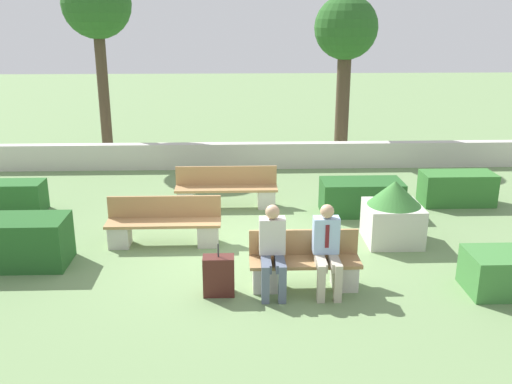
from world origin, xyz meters
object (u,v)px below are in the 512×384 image
at_px(person_seated_woman, 273,246).
at_px(person_seated_man, 327,246).
at_px(bench_front, 305,267).
at_px(planter_corner_left, 393,212).
at_px(bench_left_side, 226,192).
at_px(tree_center_left, 346,33).
at_px(suitcase, 219,276).
at_px(tree_leftmost, 97,8).
at_px(bench_right_side, 164,227).

bearing_deg(person_seated_woman, person_seated_man, -0.04).
xyz_separation_m(bench_front, planter_corner_left, (1.78, 1.70, 0.26)).
xyz_separation_m(bench_left_side, tree_center_left, (3.27, 4.68, 3.07)).
height_order(suitcase, tree_leftmost, tree_leftmost).
height_order(suitcase, tree_center_left, tree_center_left).
relative_size(bench_left_side, person_seated_man, 1.64).
xyz_separation_m(planter_corner_left, tree_center_left, (0.27, 6.73, 2.83)).
bearing_deg(person_seated_man, planter_corner_left, 51.23).
distance_m(bench_left_side, planter_corner_left, 3.64).
xyz_separation_m(bench_front, bench_right_side, (-2.30, 1.73, 0.02)).
xyz_separation_m(person_seated_woman, planter_corner_left, (2.27, 1.84, -0.15)).
xyz_separation_m(bench_left_side, person_seated_woman, (0.73, -3.89, 0.39)).
bearing_deg(bench_right_side, planter_corner_left, -8.12).
bearing_deg(planter_corner_left, bench_front, -136.23).
distance_m(planter_corner_left, tree_leftmost, 9.85).
relative_size(planter_corner_left, suitcase, 1.43).
bearing_deg(bench_front, planter_corner_left, 43.77).
xyz_separation_m(bench_left_side, tree_leftmost, (-3.45, 4.54, 3.73)).
bearing_deg(tree_center_left, bench_left_side, -124.95).
xyz_separation_m(bench_left_side, person_seated_man, (1.52, -3.89, 0.39)).
xyz_separation_m(bench_front, tree_center_left, (2.05, 8.43, 3.09)).
distance_m(person_seated_woman, planter_corner_left, 2.92).
bearing_deg(bench_front, person_seated_man, -24.56).
bearing_deg(bench_right_side, suitcase, -69.92).
bearing_deg(tree_leftmost, bench_left_side, -52.78).
bearing_deg(tree_center_left, planter_corner_left, -92.32).
relative_size(bench_left_side, person_seated_woman, 1.63).
height_order(bench_front, person_seated_woman, person_seated_woman).
relative_size(bench_left_side, suitcase, 2.69).
bearing_deg(tree_center_left, bench_front, -103.66).
xyz_separation_m(bench_right_side, person_seated_woman, (1.81, -1.87, 0.39)).
bearing_deg(bench_left_side, suitcase, -93.60).
distance_m(bench_right_side, person_seated_man, 3.23).
bearing_deg(bench_front, person_seated_woman, -164.49).
height_order(person_seated_man, planter_corner_left, person_seated_man).
bearing_deg(bench_front, tree_leftmost, 119.38).
bearing_deg(bench_front, suitcase, -170.89).
relative_size(person_seated_man, tree_leftmost, 0.26).
relative_size(person_seated_man, planter_corner_left, 1.15).
relative_size(bench_front, person_seated_woman, 1.25).
bearing_deg(bench_left_side, person_seated_woman, -82.14).
bearing_deg(bench_left_side, person_seated_man, -71.41).
bearing_deg(tree_center_left, tree_leftmost, -178.78).
height_order(person_seated_man, tree_leftmost, tree_leftmost).
bearing_deg(person_seated_man, bench_front, 155.44).
bearing_deg(bench_left_side, tree_leftmost, 124.43).
relative_size(bench_left_side, planter_corner_left, 1.88).
relative_size(person_seated_woman, planter_corner_left, 1.15).
bearing_deg(tree_leftmost, person_seated_man, -59.48).
xyz_separation_m(bench_left_side, planter_corner_left, (3.00, -2.05, 0.24)).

